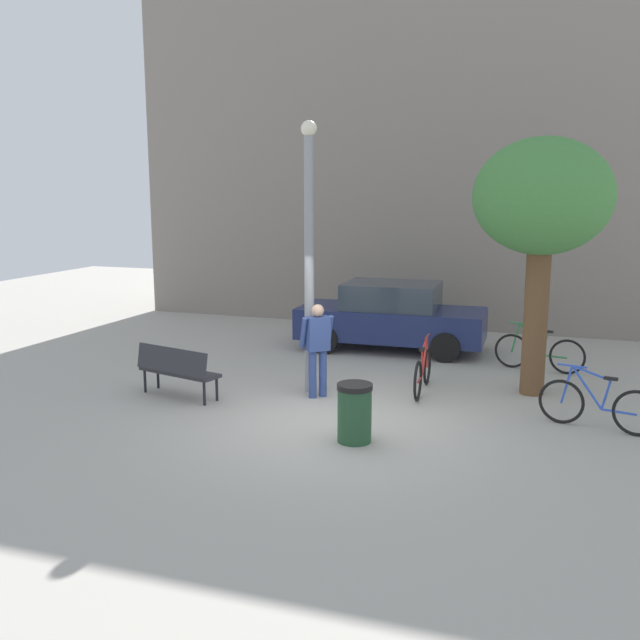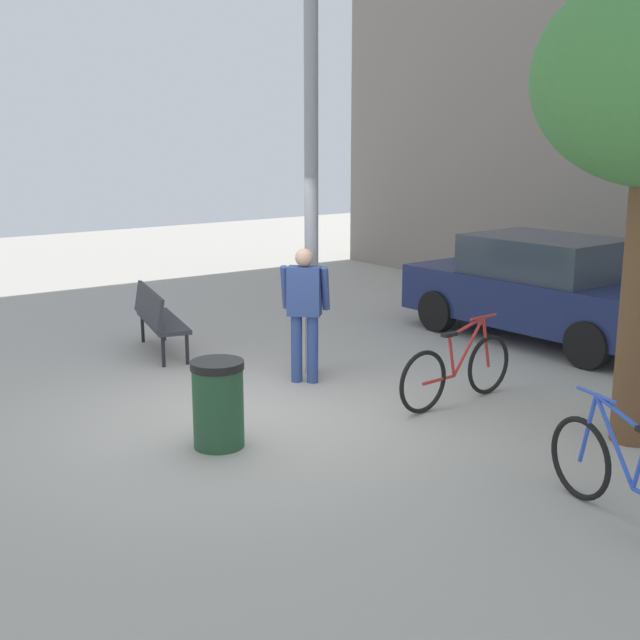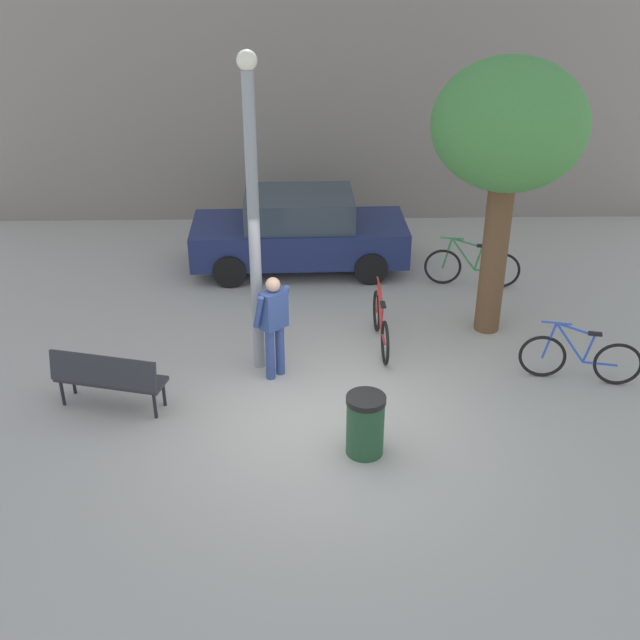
{
  "view_description": "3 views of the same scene",
  "coord_description": "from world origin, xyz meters",
  "px_view_note": "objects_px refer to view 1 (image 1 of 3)",
  "views": [
    {
      "loc": [
        3.25,
        -10.28,
        3.64
      ],
      "look_at": [
        -0.82,
        1.57,
        1.3
      ],
      "focal_mm": 39.42,
      "sensor_mm": 36.0,
      "label": 1
    },
    {
      "loc": [
        7.23,
        -4.63,
        3.0
      ],
      "look_at": [
        -0.57,
        1.22,
        0.79
      ],
      "focal_mm": 46.02,
      "sensor_mm": 36.0,
      "label": 2
    },
    {
      "loc": [
        -0.22,
        -9.13,
        6.39
      ],
      "look_at": [
        0.0,
        1.45,
        0.77
      ],
      "focal_mm": 43.43,
      "sensor_mm": 36.0,
      "label": 3
    }
  ],
  "objects_px": {
    "trash_bin": "(355,413)",
    "bicycle_blue": "(598,405)",
    "plaza_tree": "(542,201)",
    "parked_car_navy": "(391,316)",
    "lamppost": "(309,249)",
    "person_by_lamppost": "(318,344)",
    "bicycle_red": "(423,371)",
    "park_bench": "(176,368)",
    "bicycle_green": "(539,352)"
  },
  "relations": [
    {
      "from": "bicycle_red",
      "to": "trash_bin",
      "type": "xyz_separation_m",
      "value": [
        -0.46,
        -2.86,
        0.06
      ]
    },
    {
      "from": "plaza_tree",
      "to": "bicycle_red",
      "type": "relative_size",
      "value": 2.5
    },
    {
      "from": "bicycle_blue",
      "to": "parked_car_navy",
      "type": "height_order",
      "value": "parked_car_navy"
    },
    {
      "from": "lamppost",
      "to": "parked_car_navy",
      "type": "relative_size",
      "value": 1.13
    },
    {
      "from": "lamppost",
      "to": "plaza_tree",
      "type": "xyz_separation_m",
      "value": [
        3.85,
        1.16,
        0.83
      ]
    },
    {
      "from": "person_by_lamppost",
      "to": "bicycle_red",
      "type": "distance_m",
      "value": 2.02
    },
    {
      "from": "parked_car_navy",
      "to": "bicycle_green",
      "type": "bearing_deg",
      "value": -15.51
    },
    {
      "from": "person_by_lamppost",
      "to": "bicycle_green",
      "type": "height_order",
      "value": "person_by_lamppost"
    },
    {
      "from": "plaza_tree",
      "to": "trash_bin",
      "type": "height_order",
      "value": "plaza_tree"
    },
    {
      "from": "lamppost",
      "to": "plaza_tree",
      "type": "distance_m",
      "value": 4.11
    },
    {
      "from": "bicycle_green",
      "to": "bicycle_blue",
      "type": "bearing_deg",
      "value": -74.04
    },
    {
      "from": "plaza_tree",
      "to": "trash_bin",
      "type": "relative_size",
      "value": 5.21
    },
    {
      "from": "lamppost",
      "to": "parked_car_navy",
      "type": "height_order",
      "value": "lamppost"
    },
    {
      "from": "trash_bin",
      "to": "bicycle_blue",
      "type": "bearing_deg",
      "value": 26.82
    },
    {
      "from": "person_by_lamppost",
      "to": "park_bench",
      "type": "distance_m",
      "value": 2.53
    },
    {
      "from": "trash_bin",
      "to": "bicycle_red",
      "type": "bearing_deg",
      "value": 80.78
    },
    {
      "from": "lamppost",
      "to": "parked_car_navy",
      "type": "bearing_deg",
      "value": 80.64
    },
    {
      "from": "trash_bin",
      "to": "lamppost",
      "type": "bearing_deg",
      "value": 123.86
    },
    {
      "from": "lamppost",
      "to": "bicycle_blue",
      "type": "height_order",
      "value": "lamppost"
    },
    {
      "from": "person_by_lamppost",
      "to": "park_bench",
      "type": "xyz_separation_m",
      "value": [
        -2.35,
        -0.85,
        -0.42
      ]
    },
    {
      "from": "plaza_tree",
      "to": "parked_car_navy",
      "type": "height_order",
      "value": "plaza_tree"
    },
    {
      "from": "plaza_tree",
      "to": "bicycle_green",
      "type": "distance_m",
      "value": 3.5
    },
    {
      "from": "bicycle_green",
      "to": "trash_bin",
      "type": "distance_m",
      "value": 5.66
    },
    {
      "from": "lamppost",
      "to": "plaza_tree",
      "type": "bearing_deg",
      "value": 16.7
    },
    {
      "from": "park_bench",
      "to": "bicycle_blue",
      "type": "distance_m",
      "value": 6.99
    },
    {
      "from": "plaza_tree",
      "to": "parked_car_navy",
      "type": "relative_size",
      "value": 1.07
    },
    {
      "from": "person_by_lamppost",
      "to": "trash_bin",
      "type": "relative_size",
      "value": 1.92
    },
    {
      "from": "bicycle_blue",
      "to": "bicycle_green",
      "type": "relative_size",
      "value": 0.99
    },
    {
      "from": "trash_bin",
      "to": "bicycle_green",
      "type": "bearing_deg",
      "value": 64.88
    },
    {
      "from": "park_bench",
      "to": "plaza_tree",
      "type": "bearing_deg",
      "value": 21.18
    },
    {
      "from": "bicycle_red",
      "to": "bicycle_green",
      "type": "distance_m",
      "value": 2.98
    },
    {
      "from": "parked_car_navy",
      "to": "person_by_lamppost",
      "type": "bearing_deg",
      "value": -95.1
    },
    {
      "from": "person_by_lamppost",
      "to": "trash_bin",
      "type": "height_order",
      "value": "person_by_lamppost"
    },
    {
      "from": "park_bench",
      "to": "bicycle_red",
      "type": "xyz_separation_m",
      "value": [
        4.05,
        1.76,
        -0.16
      ]
    },
    {
      "from": "lamppost",
      "to": "park_bench",
      "type": "xyz_separation_m",
      "value": [
        -2.09,
        -1.15,
        -2.06
      ]
    },
    {
      "from": "plaza_tree",
      "to": "bicycle_green",
      "type": "xyz_separation_m",
      "value": [
        0.05,
        1.73,
        -3.05
      ]
    },
    {
      "from": "bicycle_red",
      "to": "park_bench",
      "type": "bearing_deg",
      "value": -156.49
    },
    {
      "from": "person_by_lamppost",
      "to": "bicycle_blue",
      "type": "height_order",
      "value": "person_by_lamppost"
    },
    {
      "from": "person_by_lamppost",
      "to": "bicycle_green",
      "type": "bearing_deg",
      "value": 41.13
    },
    {
      "from": "bicycle_green",
      "to": "plaza_tree",
      "type": "bearing_deg",
      "value": -91.67
    },
    {
      "from": "plaza_tree",
      "to": "bicycle_blue",
      "type": "xyz_separation_m",
      "value": [
        1.03,
        -1.69,
        -3.05
      ]
    },
    {
      "from": "park_bench",
      "to": "bicycle_blue",
      "type": "xyz_separation_m",
      "value": [
        6.96,
        0.61,
        -0.16
      ]
    },
    {
      "from": "parked_car_navy",
      "to": "trash_bin",
      "type": "distance_m",
      "value": 6.1
    },
    {
      "from": "lamppost",
      "to": "park_bench",
      "type": "height_order",
      "value": "lamppost"
    },
    {
      "from": "lamppost",
      "to": "bicycle_blue",
      "type": "distance_m",
      "value": 5.39
    },
    {
      "from": "bicycle_red",
      "to": "lamppost",
      "type": "bearing_deg",
      "value": -162.56
    },
    {
      "from": "bicycle_green",
      "to": "lamppost",
      "type": "bearing_deg",
      "value": -143.55
    },
    {
      "from": "park_bench",
      "to": "plaza_tree",
      "type": "xyz_separation_m",
      "value": [
        5.94,
        2.3,
        2.89
      ]
    },
    {
      "from": "lamppost",
      "to": "bicycle_blue",
      "type": "bearing_deg",
      "value": -6.21
    },
    {
      "from": "plaza_tree",
      "to": "bicycle_green",
      "type": "height_order",
      "value": "plaza_tree"
    }
  ]
}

